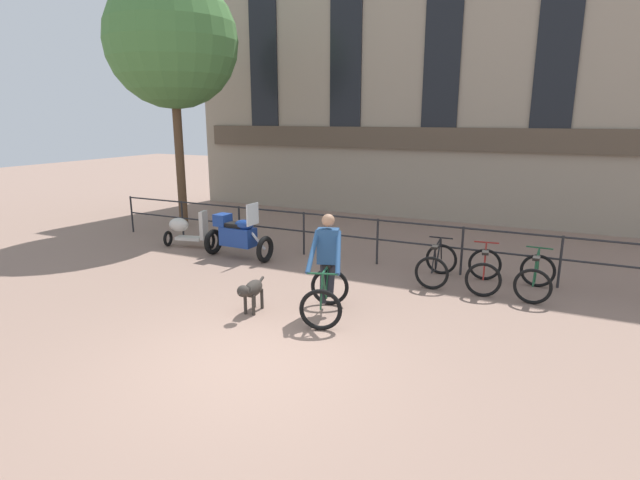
{
  "coord_description": "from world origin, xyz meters",
  "views": [
    {
      "loc": [
        3.59,
        -5.2,
        3.26
      ],
      "look_at": [
        -0.31,
        2.86,
        1.05
      ],
      "focal_mm": 28.0,
      "sensor_mm": 36.0,
      "label": 1
    }
  ],
  "objects_px": {
    "dog": "(251,290)",
    "parked_bicycle_near_lamp": "(437,265)",
    "parked_motorcycle": "(237,235)",
    "parked_scooter": "(187,230)",
    "parked_bicycle_mid_right": "(535,277)",
    "cyclist_with_bike": "(327,271)",
    "parked_bicycle_mid_left": "(484,270)"
  },
  "relations": [
    {
      "from": "dog",
      "to": "parked_bicycle_mid_right",
      "type": "xyz_separation_m",
      "value": [
        4.3,
        3.05,
        -0.05
      ]
    },
    {
      "from": "parked_bicycle_mid_left",
      "to": "parked_scooter",
      "type": "relative_size",
      "value": 0.88
    },
    {
      "from": "dog",
      "to": "parked_scooter",
      "type": "relative_size",
      "value": 0.68
    },
    {
      "from": "cyclist_with_bike",
      "to": "parked_scooter",
      "type": "bearing_deg",
      "value": 136.65
    },
    {
      "from": "parked_motorcycle",
      "to": "dog",
      "type": "bearing_deg",
      "value": -139.25
    },
    {
      "from": "parked_bicycle_near_lamp",
      "to": "parked_bicycle_mid_left",
      "type": "distance_m",
      "value": 0.92
    },
    {
      "from": "dog",
      "to": "parked_motorcycle",
      "type": "relative_size",
      "value": 0.55
    },
    {
      "from": "cyclist_with_bike",
      "to": "parked_bicycle_mid_left",
      "type": "bearing_deg",
      "value": 31.62
    },
    {
      "from": "cyclist_with_bike",
      "to": "parked_scooter",
      "type": "xyz_separation_m",
      "value": [
        -5.11,
        2.5,
        -0.3
      ]
    },
    {
      "from": "dog",
      "to": "parked_bicycle_mid_left",
      "type": "xyz_separation_m",
      "value": [
        3.38,
        3.05,
        -0.05
      ]
    },
    {
      "from": "parked_motorcycle",
      "to": "parked_bicycle_mid_right",
      "type": "height_order",
      "value": "parked_motorcycle"
    },
    {
      "from": "cyclist_with_bike",
      "to": "parked_bicycle_mid_left",
      "type": "distance_m",
      "value": 3.38
    },
    {
      "from": "cyclist_with_bike",
      "to": "parked_bicycle_mid_right",
      "type": "height_order",
      "value": "cyclist_with_bike"
    },
    {
      "from": "parked_motorcycle",
      "to": "parked_bicycle_near_lamp",
      "type": "bearing_deg",
      "value": -83.99
    },
    {
      "from": "dog",
      "to": "cyclist_with_bike",
      "type": "bearing_deg",
      "value": 17.59
    },
    {
      "from": "parked_bicycle_near_lamp",
      "to": "parked_bicycle_mid_right",
      "type": "bearing_deg",
      "value": 177.6
    },
    {
      "from": "parked_motorcycle",
      "to": "parked_bicycle_near_lamp",
      "type": "distance_m",
      "value": 4.65
    },
    {
      "from": "dog",
      "to": "parked_bicycle_near_lamp",
      "type": "distance_m",
      "value": 3.91
    },
    {
      "from": "cyclist_with_bike",
      "to": "parked_bicycle_near_lamp",
      "type": "distance_m",
      "value": 2.86
    },
    {
      "from": "parked_bicycle_mid_right",
      "to": "dog",
      "type": "bearing_deg",
      "value": 37.18
    },
    {
      "from": "dog",
      "to": "parked_motorcycle",
      "type": "height_order",
      "value": "parked_motorcycle"
    },
    {
      "from": "parked_bicycle_near_lamp",
      "to": "parked_scooter",
      "type": "relative_size",
      "value": 0.85
    },
    {
      "from": "parked_motorcycle",
      "to": "parked_bicycle_mid_left",
      "type": "bearing_deg",
      "value": -84.64
    },
    {
      "from": "parked_bicycle_mid_left",
      "to": "dog",
      "type": "bearing_deg",
      "value": 35.72
    },
    {
      "from": "parked_bicycle_near_lamp",
      "to": "cyclist_with_bike",
      "type": "bearing_deg",
      "value": 60.73
    },
    {
      "from": "dog",
      "to": "parked_bicycle_near_lamp",
      "type": "height_order",
      "value": "parked_bicycle_near_lamp"
    },
    {
      "from": "parked_bicycle_near_lamp",
      "to": "parked_bicycle_mid_right",
      "type": "relative_size",
      "value": 1.01
    },
    {
      "from": "dog",
      "to": "parked_scooter",
      "type": "bearing_deg",
      "value": 136.2
    },
    {
      "from": "parked_bicycle_near_lamp",
      "to": "parked_bicycle_mid_left",
      "type": "bearing_deg",
      "value": 177.6
    },
    {
      "from": "cyclist_with_bike",
      "to": "parked_bicycle_near_lamp",
      "type": "xyz_separation_m",
      "value": [
        1.28,
        2.53,
        -0.41
      ]
    },
    {
      "from": "cyclist_with_bike",
      "to": "parked_scooter",
      "type": "height_order",
      "value": "cyclist_with_bike"
    },
    {
      "from": "dog",
      "to": "parked_bicycle_mid_right",
      "type": "bearing_deg",
      "value": 28.99
    }
  ]
}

